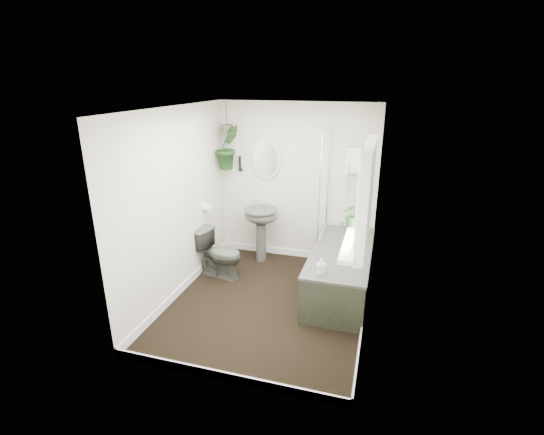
# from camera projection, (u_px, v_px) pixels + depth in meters

# --- Properties ---
(floor) EXTENTS (2.30, 2.80, 0.02)m
(floor) POSITION_uv_depth(u_px,v_px,m) (269.00, 303.00, 4.83)
(floor) COLOR black
(floor) RESTS_ON ground
(ceiling) EXTENTS (2.30, 2.80, 0.02)m
(ceiling) POSITION_uv_depth(u_px,v_px,m) (268.00, 107.00, 4.06)
(ceiling) COLOR white
(ceiling) RESTS_ON ground
(wall_back) EXTENTS (2.30, 0.02, 2.30)m
(wall_back) POSITION_uv_depth(u_px,v_px,m) (296.00, 183.00, 5.72)
(wall_back) COLOR silver
(wall_back) RESTS_ON ground
(wall_front) EXTENTS (2.30, 0.02, 2.30)m
(wall_front) POSITION_uv_depth(u_px,v_px,m) (217.00, 268.00, 3.17)
(wall_front) COLOR silver
(wall_front) RESTS_ON ground
(wall_left) EXTENTS (0.02, 2.80, 2.30)m
(wall_left) POSITION_uv_depth(u_px,v_px,m) (176.00, 205.00, 4.75)
(wall_left) COLOR silver
(wall_left) RESTS_ON ground
(wall_right) EXTENTS (0.02, 2.80, 2.30)m
(wall_right) POSITION_uv_depth(u_px,v_px,m) (374.00, 224.00, 4.14)
(wall_right) COLOR silver
(wall_right) RESTS_ON ground
(skirting) EXTENTS (2.30, 2.80, 0.10)m
(skirting) POSITION_uv_depth(u_px,v_px,m) (269.00, 298.00, 4.81)
(skirting) COLOR white
(skirting) RESTS_ON floor
(bathtub) EXTENTS (0.72, 1.72, 0.58)m
(bathtub) POSITION_uv_depth(u_px,v_px,m) (340.00, 271.00, 4.97)
(bathtub) COLOR #41433D
(bathtub) RESTS_ON floor
(bath_screen) EXTENTS (0.04, 0.72, 1.40)m
(bath_screen) POSITION_uv_depth(u_px,v_px,m) (324.00, 184.00, 5.17)
(bath_screen) COLOR silver
(bath_screen) RESTS_ON bathtub
(shower_box) EXTENTS (0.20, 0.10, 0.35)m
(shower_box) POSITION_uv_depth(u_px,v_px,m) (354.00, 160.00, 5.31)
(shower_box) COLOR white
(shower_box) RESTS_ON wall_back
(oval_mirror) EXTENTS (0.46, 0.03, 0.62)m
(oval_mirror) POSITION_uv_depth(u_px,v_px,m) (266.00, 158.00, 5.69)
(oval_mirror) COLOR beige
(oval_mirror) RESTS_ON wall_back
(wall_sconce) EXTENTS (0.04, 0.04, 0.22)m
(wall_sconce) POSITION_uv_depth(u_px,v_px,m) (240.00, 164.00, 5.82)
(wall_sconce) COLOR black
(wall_sconce) RESTS_ON wall_back
(toilet_roll_holder) EXTENTS (0.11, 0.11, 0.11)m
(toilet_roll_holder) POSITION_uv_depth(u_px,v_px,m) (207.00, 207.00, 5.45)
(toilet_roll_holder) COLOR white
(toilet_roll_holder) RESTS_ON wall_left
(window_recess) EXTENTS (0.08, 1.00, 0.90)m
(window_recess) POSITION_uv_depth(u_px,v_px,m) (366.00, 195.00, 3.35)
(window_recess) COLOR white
(window_recess) RESTS_ON wall_right
(window_sill) EXTENTS (0.18, 1.00, 0.04)m
(window_sill) POSITION_uv_depth(u_px,v_px,m) (355.00, 240.00, 3.51)
(window_sill) COLOR white
(window_sill) RESTS_ON wall_right
(window_blinds) EXTENTS (0.01, 0.86, 0.76)m
(window_blinds) POSITION_uv_depth(u_px,v_px,m) (361.00, 195.00, 3.37)
(window_blinds) COLOR white
(window_blinds) RESTS_ON wall_right
(toilet) EXTENTS (0.71, 0.48, 0.66)m
(toilet) POSITION_uv_depth(u_px,v_px,m) (220.00, 253.00, 5.39)
(toilet) COLOR #41433D
(toilet) RESTS_ON floor
(pedestal_sink) EXTENTS (0.48, 0.41, 0.81)m
(pedestal_sink) POSITION_uv_depth(u_px,v_px,m) (261.00, 235.00, 5.81)
(pedestal_sink) COLOR #41433D
(pedestal_sink) RESTS_ON floor
(sill_plant) EXTENTS (0.24, 0.22, 0.24)m
(sill_plant) POSITION_uv_depth(u_px,v_px,m) (354.00, 214.00, 3.75)
(sill_plant) COLOR black
(sill_plant) RESTS_ON window_sill
(hanging_plant) EXTENTS (0.44, 0.45, 0.63)m
(hanging_plant) POSITION_uv_depth(u_px,v_px,m) (228.00, 147.00, 5.62)
(hanging_plant) COLOR black
(hanging_plant) RESTS_ON ceiling
(soap_bottle) EXTENTS (0.10, 0.10, 0.18)m
(soap_bottle) POSITION_uv_depth(u_px,v_px,m) (321.00, 266.00, 4.26)
(soap_bottle) COLOR black
(soap_bottle) RESTS_ON bathtub
(hanging_pot) EXTENTS (0.16, 0.16, 0.12)m
(hanging_pot) POSITION_uv_depth(u_px,v_px,m) (227.00, 129.00, 5.53)
(hanging_pot) COLOR #493F30
(hanging_pot) RESTS_ON ceiling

